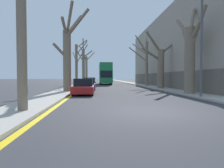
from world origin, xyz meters
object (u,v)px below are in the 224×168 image
at_px(street_tree_right_2, 146,61).
at_px(parked_car_2, 89,83).
at_px(street_tree_right_1, 161,65).
at_px(street_tree_left_0, 22,8).
at_px(double_decker_bus, 105,73).
at_px(street_tree_right_0, 190,53).
at_px(lamp_post, 200,38).
at_px(street_tree_left_4, 86,68).
at_px(parked_car_0, 84,87).
at_px(parked_car_1, 87,85).
at_px(street_tree_left_1, 68,54).
at_px(street_tree_left_2, 77,63).
at_px(street_tree_left_3, 83,64).

bearing_deg(street_tree_right_2, parked_car_2, -168.10).
bearing_deg(street_tree_right_2, street_tree_right_1, -89.08).
bearing_deg(street_tree_left_0, double_decker_bus, 82.02).
distance_m(street_tree_right_0, lamp_post, 2.96).
bearing_deg(street_tree_left_4, parked_car_0, -87.26).
distance_m(street_tree_left_0, street_tree_left_4, 45.85).
bearing_deg(parked_car_1, street_tree_left_4, 93.29).
height_order(street_tree_left_4, parked_car_2, street_tree_left_4).
bearing_deg(lamp_post, street_tree_left_4, 103.87).
bearing_deg(street_tree_left_1, parked_car_0, -57.60).
relative_size(street_tree_left_4, parked_car_1, 1.97).
bearing_deg(lamp_post, street_tree_left_1, 147.64).
distance_m(street_tree_left_4, street_tree_right_1, 32.10).
distance_m(parked_car_0, parked_car_1, 6.17).
relative_size(street_tree_left_1, parked_car_2, 1.91).
relative_size(street_tree_right_2, lamp_post, 1.09).
bearing_deg(street_tree_left_2, street_tree_right_0, -53.40).
height_order(street_tree_left_1, street_tree_right_1, street_tree_left_1).
height_order(street_tree_left_3, street_tree_right_0, street_tree_left_3).
height_order(double_decker_bus, parked_car_2, double_decker_bus).
xyz_separation_m(street_tree_left_1, double_decker_bus, (4.52, 22.30, -1.33)).
distance_m(street_tree_right_1, parked_car_2, 10.69).
xyz_separation_m(street_tree_left_2, parked_car_0, (1.93, -13.76, -2.98)).
bearing_deg(lamp_post, street_tree_right_1, 86.58).
bearing_deg(street_tree_right_1, street_tree_left_2, 147.91).
relative_size(parked_car_1, lamp_post, 0.56).
bearing_deg(parked_car_1, street_tree_left_3, 95.37).
xyz_separation_m(street_tree_right_0, street_tree_right_2, (-0.11, 15.05, 0.62)).
xyz_separation_m(street_tree_right_0, double_decker_bus, (-6.12, 25.85, -1.05)).
relative_size(street_tree_right_2, parked_car_1, 1.95).
relative_size(street_tree_left_0, street_tree_left_4, 1.18).
height_order(street_tree_left_2, street_tree_left_3, street_tree_left_3).
relative_size(parked_car_0, parked_car_2, 0.91).
height_order(street_tree_left_1, double_decker_bus, street_tree_left_1).
bearing_deg(street_tree_left_1, parked_car_2, 79.99).
bearing_deg(street_tree_right_1, parked_car_2, 149.00).
distance_m(street_tree_left_0, lamp_post, 11.36).
height_order(street_tree_left_4, lamp_post, street_tree_left_4).
distance_m(street_tree_right_1, parked_car_0, 11.56).
distance_m(street_tree_left_4, street_tree_right_2, 25.34).
bearing_deg(parked_car_0, street_tree_left_2, 98.00).
relative_size(street_tree_left_0, street_tree_right_1, 1.41).
height_order(street_tree_left_0, street_tree_left_2, street_tree_left_0).
relative_size(street_tree_left_3, street_tree_left_4, 1.12).
bearing_deg(street_tree_left_0, street_tree_right_2, 64.84).
distance_m(street_tree_left_0, street_tree_right_2, 25.23).
xyz_separation_m(street_tree_left_0, double_decker_bus, (4.71, 33.63, -1.90)).
distance_m(street_tree_left_1, street_tree_left_2, 11.09).
height_order(street_tree_right_0, parked_car_2, street_tree_right_0).
xyz_separation_m(parked_car_1, parked_car_2, (-0.00, 6.15, 0.06)).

